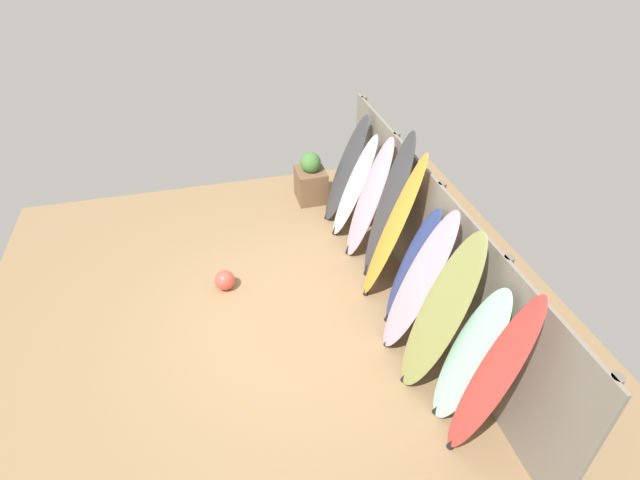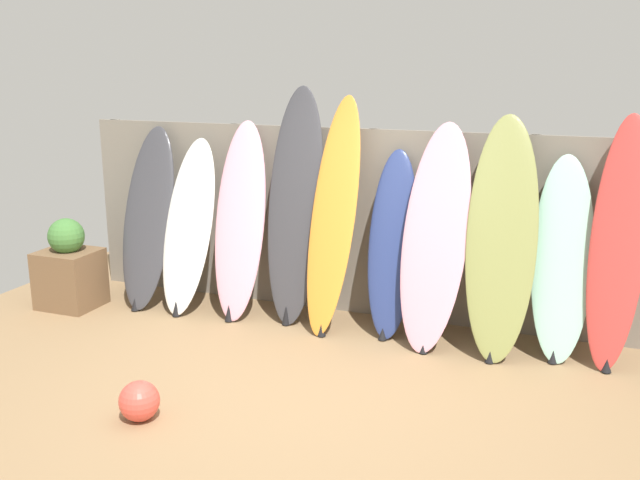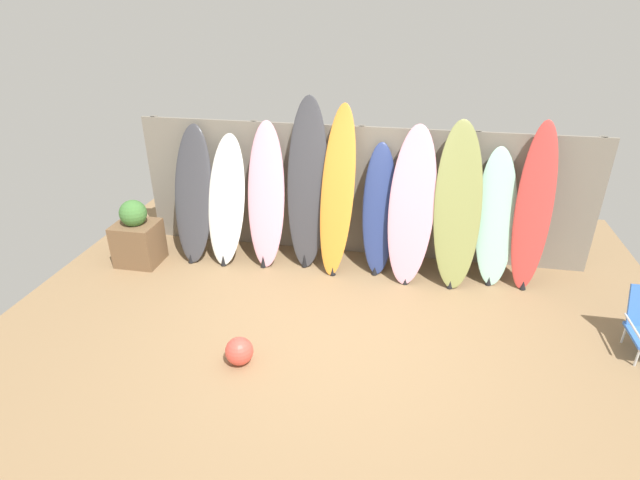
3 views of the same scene
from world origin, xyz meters
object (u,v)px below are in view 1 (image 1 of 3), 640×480
Objects in this scene: surfboard_orange_4 at (392,230)px; surfboard_navy_5 at (412,269)px; beach_ball at (225,280)px; surfboard_seafoam_8 at (469,358)px; surfboard_charcoal_0 at (346,170)px; surfboard_pink_6 at (418,284)px; surfboard_white_1 at (354,187)px; surfboard_red_9 at (491,380)px; planter_box at (311,180)px; surfboard_pink_2 at (369,200)px; surfboard_olive_7 at (440,315)px; surfboard_charcoal_3 at (388,210)px.

surfboard_navy_5 is at bearing 7.01° from surfboard_orange_4.
surfboard_seafoam_8 is at bearing 40.64° from beach_ball.
surfboard_pink_6 reaches higher than surfboard_charcoal_0.
surfboard_orange_4 reaches higher than surfboard_pink_6.
surfboard_white_1 is at bearing 179.53° from surfboard_pink_6.
surfboard_orange_4 is at bearing -172.99° from surfboard_navy_5.
beach_ball is at bearing -143.80° from surfboard_red_9.
surfboard_orange_4 is 2.34× the size of planter_box.
surfboard_red_9 is at bearing -4.25° from surfboard_seafoam_8.
beach_ball is at bearing -40.71° from planter_box.
surfboard_pink_2 is at bearing 98.42° from beach_ball.
surfboard_red_9 is (1.85, -0.03, 0.18)m from surfboard_navy_5.
surfboard_red_9 is (0.41, -0.03, 0.18)m from surfboard_seafoam_8.
planter_box is at bearing -173.76° from surfboard_seafoam_8.
surfboard_olive_7 is at bearing -0.39° from surfboard_charcoal_0.
surfboard_charcoal_3 is 0.42m from surfboard_orange_4.
beach_ball is (-1.57, -2.12, -0.80)m from surfboard_pink_6.
surfboard_red_9 is (3.89, 0.07, 0.17)m from surfboard_white_1.
surfboard_red_9 is (2.39, 0.04, -0.04)m from surfboard_orange_4.
surfboard_pink_6 is (2.91, -0.03, 0.06)m from surfboard_charcoal_0.
surfboard_charcoal_0 is at bearing 121.81° from beach_ball.
surfboard_pink_2 reaches higher than beach_ball.
planter_box is at bearing -148.43° from surfboard_charcoal_0.
surfboard_charcoal_3 reaches higher than surfboard_pink_6.
surfboard_white_1 reaches higher than surfboard_navy_5.
surfboard_olive_7 is 7.05× the size of beach_ball.
surfboard_orange_4 reaches higher than surfboard_charcoal_0.
surfboard_pink_2 is 1.50m from surfboard_navy_5.
surfboard_charcoal_0 is 0.94m from planter_box.
surfboard_pink_2 is 2.45m from surfboard_olive_7.
beach_ball is (-3.02, -2.21, -0.86)m from surfboard_red_9.
surfboard_pink_6 is 6.76× the size of beach_ball.
surfboard_orange_4 is (0.95, -0.02, 0.12)m from surfboard_pink_2.
beach_ball is at bearing -126.51° from surfboard_pink_6.
surfboard_seafoam_8 is at bearing 1.57° from surfboard_white_1.
surfboard_red_9 is (4.36, 0.06, 0.12)m from surfboard_charcoal_0.
planter_box is at bearing -170.63° from surfboard_orange_4.
surfboard_pink_6 is at bearing 53.49° from beach_ball.
surfboard_olive_7 is (1.50, -0.04, -0.06)m from surfboard_orange_4.
surfboard_charcoal_0 reaches higher than surfboard_white_1.
surfboard_charcoal_0 is 1.08× the size of surfboard_navy_5.
surfboard_navy_5 is (2.03, 0.09, -0.01)m from surfboard_white_1.
planter_box is at bearing -173.80° from surfboard_pink_6.
surfboard_pink_2 is 0.85× the size of surfboard_charcoal_3.
beach_ball is (-1.17, -2.24, -0.68)m from surfboard_navy_5.
surfboard_white_1 is 3.48m from surfboard_seafoam_8.
planter_box is at bearing -166.76° from surfboard_charcoal_3.
surfboard_orange_4 reaches higher than surfboard_pink_2.
surfboard_charcoal_0 reaches higher than surfboard_seafoam_8.
surfboard_red_9 reaches higher than surfboard_pink_6.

